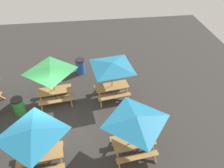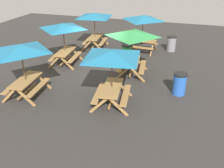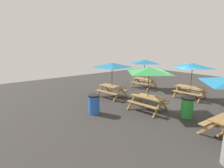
# 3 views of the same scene
# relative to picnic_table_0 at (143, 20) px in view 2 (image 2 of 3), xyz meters

# --- Properties ---
(ground_plane) EXTENTS (25.32, 25.32, 0.00)m
(ground_plane) POSITION_rel_picnic_table_0_xyz_m (-3.64, 1.61, -1.99)
(ground_plane) COLOR #33302D
(ground_plane) RESTS_ON ground
(picnic_table_0) EXTENTS (2.18, 2.18, 2.34)m
(picnic_table_0) POSITION_rel_picnic_table_0_xyz_m (0.00, 0.00, 0.00)
(picnic_table_0) COLOR #A87A44
(picnic_table_0) RESTS_ON ground
(picnic_table_1) EXTENTS (2.81, 2.81, 2.34)m
(picnic_table_1) POSITION_rel_picnic_table_0_xyz_m (-0.14, 3.12, 0.00)
(picnic_table_1) COLOR #A87A44
(picnic_table_1) RESTS_ON ground
(picnic_table_2) EXTENTS (2.80, 2.80, 2.34)m
(picnic_table_2) POSITION_rel_picnic_table_0_xyz_m (-6.79, -0.19, 0.00)
(picnic_table_2) COLOR #A87A44
(picnic_table_2) RESTS_ON ground
(picnic_table_3) EXTENTS (2.19, 2.19, 2.34)m
(picnic_table_3) POSITION_rel_picnic_table_0_xyz_m (-3.41, 3.65, 0.00)
(picnic_table_3) COLOR #A87A44
(picnic_table_3) RESTS_ON ground
(picnic_table_4) EXTENTS (2.20, 2.20, 2.34)m
(picnic_table_4) POSITION_rel_picnic_table_0_xyz_m (-7.24, 3.52, 0.00)
(picnic_table_4) COLOR #A87A44
(picnic_table_4) RESTS_ON ground
(picnic_table_5) EXTENTS (2.23, 2.23, 2.34)m
(picnic_table_5) POSITION_rel_picnic_table_0_xyz_m (-3.69, -0.25, 0.00)
(picnic_table_5) COLOR #A87A44
(picnic_table_5) RESTS_ON ground
(trash_bin_green) EXTENTS (0.59, 0.59, 0.98)m
(trash_bin_green) POSITION_rel_picnic_table_0_xyz_m (-1.90, 0.49, -1.49)
(trash_bin_green) COLOR green
(trash_bin_green) RESTS_ON ground
(trash_bin_gray) EXTENTS (0.59, 0.59, 0.98)m
(trash_bin_gray) POSITION_rel_picnic_table_0_xyz_m (0.70, -1.80, -1.49)
(trash_bin_gray) COLOR gray
(trash_bin_gray) RESTS_ON ground
(trash_bin_blue) EXTENTS (0.59, 0.59, 0.98)m
(trash_bin_blue) POSITION_rel_picnic_table_0_xyz_m (-5.09, -2.73, -1.49)
(trash_bin_blue) COLOR blue
(trash_bin_blue) RESTS_ON ground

